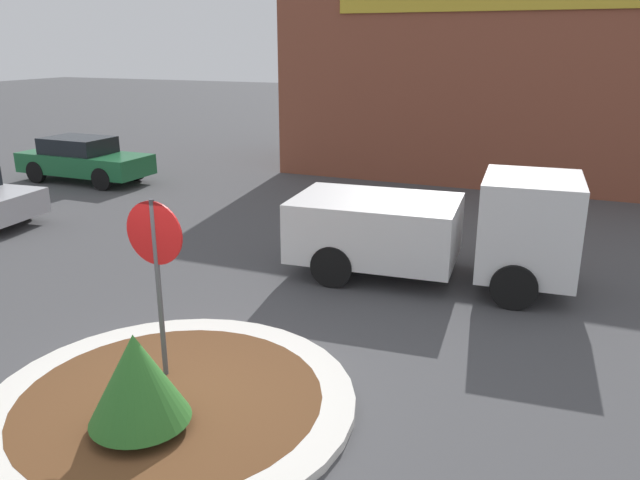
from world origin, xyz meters
name	(u,v)px	position (x,y,z in m)	size (l,w,h in m)	color
ground_plane	(171,405)	(0.00, 0.00, 0.00)	(120.00, 120.00, 0.00)	#474749
traffic_island	(171,401)	(0.00, 0.00, 0.06)	(4.72, 4.72, 0.12)	silver
stop_sign	(156,257)	(-0.41, 0.47, 1.81)	(0.84, 0.07, 2.57)	#4C4C51
island_shrub	(137,378)	(0.09, -0.68, 0.79)	(1.18, 1.18, 1.20)	brown
utility_truck	(439,228)	(2.14, 5.72, 1.05)	(5.45, 2.51, 2.15)	silver
storefront_building	(517,78)	(2.18, 16.93, 3.28)	(15.02, 6.07, 6.55)	brown
parked_sedan_green	(84,159)	(-10.64, 10.11, 0.75)	(4.47, 1.81, 1.46)	#1E6638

